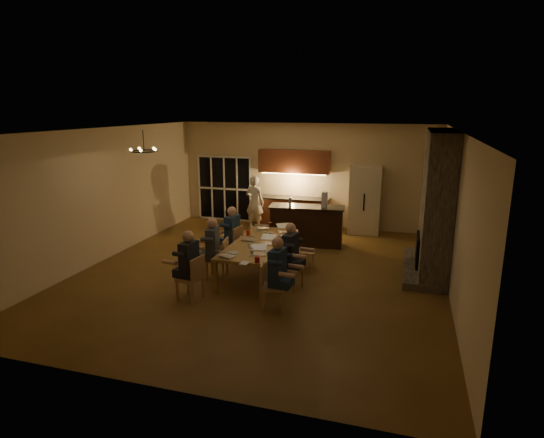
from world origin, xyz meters
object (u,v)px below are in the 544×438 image
(laptop_e, at_px, (263,224))
(can_silver, at_px, (252,251))
(mug_mid, at_px, (270,234))
(redcup_near, at_px, (257,260))
(bar_island, at_px, (307,226))
(chandelier, at_px, (144,151))
(person_left_mid, at_px, (213,249))
(laptop_f, at_px, (285,227))
(dining_table, at_px, (259,259))
(chair_left_mid, at_px, (217,259))
(mug_front, at_px, (249,245))
(chair_left_far, at_px, (231,244))
(person_right_mid, at_px, (290,255))
(can_right, at_px, (280,239))
(laptop_a, at_px, (227,251))
(chair_right_mid, at_px, (291,268))
(refrigerator, at_px, (365,200))
(plate_left, at_px, (233,253))
(bar_blender, at_px, (324,200))
(person_left_near, at_px, (189,265))
(can_cola, at_px, (271,225))
(chair_right_near, at_px, (273,286))
(laptop_c, at_px, (249,235))
(person_left_far, at_px, (232,235))
(plate_near, at_px, (268,252))
(redcup_mid, at_px, (248,233))
(bar_bottle, at_px, (290,202))
(person_right_near, at_px, (277,273))
(mug_back, at_px, (257,230))
(standing_person, at_px, (255,202))
(chair_right_far, at_px, (305,251))
(laptop_d, at_px, (268,239))
(chair_left_near, at_px, (190,278))

(laptop_e, xyz_separation_m, can_silver, (0.38, -1.92, -0.05))
(mug_mid, bearing_deg, redcup_near, -81.01)
(bar_island, distance_m, chandelier, 4.78)
(bar_island, distance_m, person_left_mid, 3.37)
(laptop_f, bearing_deg, dining_table, -139.35)
(chair_left_mid, distance_m, mug_front, 0.82)
(laptop_e, bearing_deg, chair_left_far, 30.95)
(chair_left_mid, bearing_deg, person_right_mid, 80.92)
(laptop_e, xyz_separation_m, can_right, (0.70, -0.92, -0.05))
(laptop_a, bearing_deg, chair_right_mid, -135.49)
(refrigerator, height_order, plate_left, refrigerator)
(plate_left, distance_m, bar_blender, 3.65)
(chair_left_mid, height_order, chandelier, chandelier)
(mug_mid, distance_m, plate_left, 1.47)
(person_left_near, xyz_separation_m, can_cola, (0.76, 2.97, 0.12))
(chair_right_near, relative_size, laptop_c, 2.78)
(person_left_far, relative_size, can_cola, 11.50)
(laptop_f, bearing_deg, plate_near, -119.13)
(redcup_mid, relative_size, bar_bottle, 0.50)
(chandelier, bearing_deg, chair_right_mid, -0.53)
(chair_left_far, distance_m, laptop_e, 0.93)
(refrigerator, xyz_separation_m, person_left_far, (-2.79, -3.59, -0.31))
(can_silver, height_order, bar_blender, bar_blender)
(laptop_c, distance_m, bar_blender, 2.73)
(person_right_near, bearing_deg, mug_mid, 26.51)
(dining_table, xyz_separation_m, can_silver, (0.11, -0.77, 0.44))
(chandelier, bearing_deg, person_right_near, -17.40)
(chair_left_mid, bearing_deg, laptop_a, 30.42)
(laptop_c, bearing_deg, refrigerator, -116.48)
(can_cola, xyz_separation_m, bar_blender, (1.14, 1.14, 0.48))
(laptop_f, relative_size, bar_bottle, 1.33)
(person_left_far, bearing_deg, mug_back, 120.20)
(mug_front, bearing_deg, standing_person, 107.20)
(laptop_f, bearing_deg, chair_right_near, -111.52)
(plate_near, bearing_deg, person_left_near, -141.81)
(standing_person, xyz_separation_m, laptop_c, (1.09, -3.60, 0.04))
(bar_island, bearing_deg, can_silver, -103.27)
(chair_left_far, height_order, mug_back, chair_left_far)
(refrigerator, relative_size, person_left_mid, 1.45)
(chair_left_far, height_order, chair_right_far, same)
(laptop_e, distance_m, bar_blender, 1.91)
(dining_table, distance_m, laptop_f, 1.18)
(chair_right_near, bearing_deg, can_cola, 4.56)
(laptop_e, relative_size, can_silver, 2.67)
(chair_right_far, relative_size, laptop_d, 2.78)
(chair_left_mid, xyz_separation_m, chair_right_near, (1.63, -1.16, 0.00))
(bar_island, height_order, chair_left_near, bar_island)
(person_left_far, height_order, redcup_near, person_left_far)
(bar_island, distance_m, mug_mid, 2.05)
(person_left_far, relative_size, laptop_c, 4.31)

